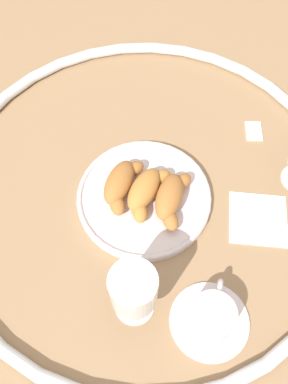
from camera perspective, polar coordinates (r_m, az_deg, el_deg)
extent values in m
plane|color=#997551|center=(0.86, -0.05, 0.53)|extent=(2.20, 2.20, 0.00)
torus|color=silver|center=(0.85, -0.05, 0.94)|extent=(0.80, 0.80, 0.02)
cylinder|color=silver|center=(0.84, 0.00, -0.77)|extent=(0.26, 0.26, 0.01)
torus|color=silver|center=(0.83, 0.00, -0.53)|extent=(0.26, 0.26, 0.01)
ellipsoid|color=#AD6B33|center=(0.82, -3.32, 1.31)|extent=(0.10, 0.06, 0.04)
ellipsoid|color=#AD6B33|center=(0.80, -3.58, -1.70)|extent=(0.05, 0.05, 0.03)
ellipsoid|color=#AD6B33|center=(0.84, -1.37, 3.09)|extent=(0.05, 0.05, 0.03)
ellipsoid|color=#BC7A38|center=(0.81, 0.00, 0.36)|extent=(0.10, 0.05, 0.04)
ellipsoid|color=#BC7A38|center=(0.80, -0.55, -2.67)|extent=(0.05, 0.05, 0.03)
ellipsoid|color=#BC7A38|center=(0.83, 2.14, 1.98)|extent=(0.05, 0.05, 0.03)
ellipsoid|color=#AD6B33|center=(0.80, 3.39, -0.62)|extent=(0.11, 0.06, 0.04)
ellipsoid|color=#AD6B33|center=(0.79, 3.51, -3.73)|extent=(0.05, 0.05, 0.03)
ellipsoid|color=#AD6B33|center=(0.83, 4.98, 1.36)|extent=(0.05, 0.04, 0.03)
cylinder|color=silver|center=(0.76, 8.69, -16.61)|extent=(0.14, 0.14, 0.01)
cylinder|color=silver|center=(0.74, 9.01, -16.07)|extent=(0.08, 0.08, 0.05)
cylinder|color=brown|center=(0.71, 9.26, -15.66)|extent=(0.07, 0.07, 0.01)
torus|color=silver|center=(0.75, 9.84, -12.78)|extent=(0.04, 0.01, 0.04)
cylinder|color=white|center=(0.76, -1.26, -14.86)|extent=(0.07, 0.07, 0.01)
cylinder|color=white|center=(0.74, -1.31, -14.27)|extent=(0.01, 0.01, 0.05)
cylinder|color=white|center=(0.67, -1.42, -12.76)|extent=(0.08, 0.08, 0.08)
cylinder|color=yellow|center=(0.67, -1.42, -12.83)|extent=(0.07, 0.07, 0.07)
cube|color=white|center=(0.96, 14.40, 7.92)|extent=(0.06, 0.05, 0.01)
cube|color=silver|center=(0.85, 14.95, -3.45)|extent=(0.14, 0.14, 0.01)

